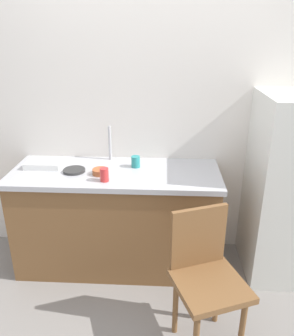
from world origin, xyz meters
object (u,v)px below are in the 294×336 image
at_px(refrigerator, 288,189).
at_px(cup_teal, 136,162).
at_px(terracotta_bowl, 100,172).
at_px(hotplate, 74,170).
at_px(chair, 206,275).
at_px(dish_tray, 45,163).
at_px(cup_red, 104,175).

distance_m(refrigerator, cup_teal, 1.20).
bearing_deg(terracotta_bowl, hotplate, 169.64).
height_order(chair, dish_tray, dish_tray).
height_order(chair, cup_red, cup_red).
height_order(dish_tray, cup_red, cup_red).
relative_size(refrigerator, terracotta_bowl, 12.04).
relative_size(refrigerator, dish_tray, 5.19).
bearing_deg(dish_tray, terracotta_bowl, -15.82).
height_order(chair, terracotta_bowl, same).
xyz_separation_m(terracotta_bowl, cup_teal, (0.25, 0.16, 0.02)).
distance_m(chair, dish_tray, 1.51).
bearing_deg(dish_tray, chair, -33.71).
relative_size(refrigerator, chair, 1.63).
xyz_separation_m(hotplate, cup_teal, (0.47, 0.12, 0.03)).
bearing_deg(hotplate, cup_red, -31.21).
xyz_separation_m(refrigerator, hotplate, (-1.65, -0.03, 0.13)).
relative_size(refrigerator, cup_red, 14.58).
height_order(hotplate, cup_red, cup_red).
distance_m(dish_tray, cup_red, 0.59).
height_order(refrigerator, cup_red, refrigerator).
bearing_deg(cup_red, chair, -38.85).
height_order(terracotta_bowl, hotplate, terracotta_bowl).
height_order(dish_tray, cup_teal, cup_teal).
xyz_separation_m(hotplate, cup_red, (0.26, -0.16, 0.04)).
xyz_separation_m(dish_tray, hotplate, (0.26, -0.10, -0.02)).
bearing_deg(hotplate, cup_teal, 14.66).
height_order(dish_tray, terracotta_bowl, dish_tray).
relative_size(dish_tray, terracotta_bowl, 2.32).
xyz_separation_m(chair, dish_tray, (-1.22, 0.81, 0.37)).
bearing_deg(cup_red, cup_teal, 54.40).
xyz_separation_m(terracotta_bowl, hotplate, (-0.21, 0.04, -0.01)).
bearing_deg(cup_teal, refrigerator, -4.59).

